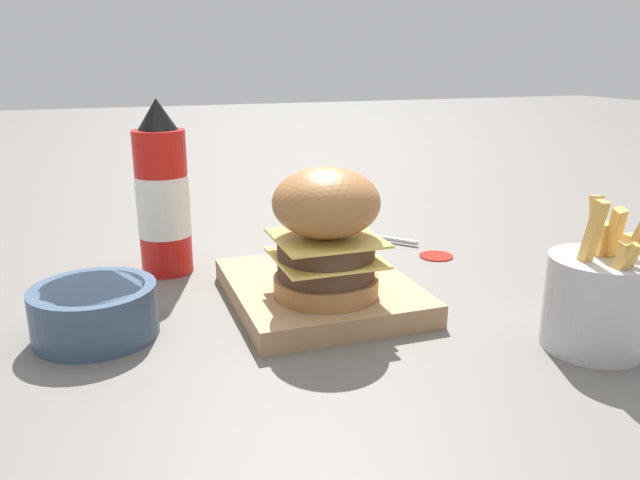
# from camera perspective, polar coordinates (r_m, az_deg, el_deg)

# --- Properties ---
(ground_plane) EXTENTS (6.00, 6.00, 0.00)m
(ground_plane) POSITION_cam_1_polar(r_m,az_deg,el_deg) (0.75, 1.01, -5.46)
(ground_plane) COLOR #5B5651
(serving_board) EXTENTS (0.24, 0.21, 0.03)m
(serving_board) POSITION_cam_1_polar(r_m,az_deg,el_deg) (0.74, 0.00, -4.67)
(serving_board) COLOR #A37A51
(serving_board) RESTS_ON ground_plane
(burger) EXTENTS (0.12, 0.12, 0.14)m
(burger) POSITION_cam_1_polar(r_m,az_deg,el_deg) (0.67, 0.56, 0.78)
(burger) COLOR #9E6638
(burger) RESTS_ON serving_board
(ketchup_bottle) EXTENTS (0.07, 0.07, 0.23)m
(ketchup_bottle) POSITION_cam_1_polar(r_m,az_deg,el_deg) (0.84, -14.17, 3.82)
(ketchup_bottle) COLOR red
(ketchup_bottle) RESTS_ON ground_plane
(fries_basket) EXTENTS (0.10, 0.10, 0.16)m
(fries_basket) POSITION_cam_1_polar(r_m,az_deg,el_deg) (0.67, 23.97, -5.04)
(fries_basket) COLOR #B7B7BC
(fries_basket) RESTS_ON ground_plane
(side_bowl) EXTENTS (0.13, 0.13, 0.05)m
(side_bowl) POSITION_cam_1_polar(r_m,az_deg,el_deg) (0.69, -19.90, -6.05)
(side_bowl) COLOR #384C66
(side_bowl) RESTS_ON ground_plane
(spoon) EXTENTS (0.13, 0.11, 0.01)m
(spoon) POSITION_cam_1_polar(r_m,az_deg,el_deg) (1.00, 3.17, 0.61)
(spoon) COLOR #B2B2B7
(spoon) RESTS_ON ground_plane
(ketchup_puddle) EXTENTS (0.05, 0.05, 0.00)m
(ketchup_puddle) POSITION_cam_1_polar(r_m,az_deg,el_deg) (0.92, 10.58, -1.39)
(ketchup_puddle) COLOR #B21E14
(ketchup_puddle) RESTS_ON ground_plane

